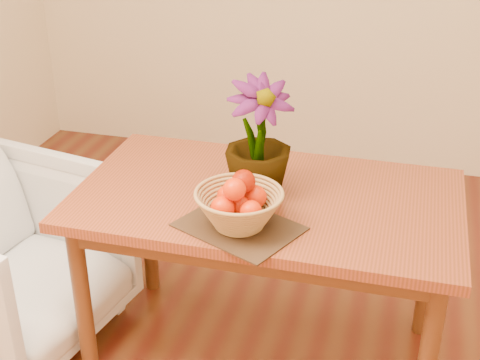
% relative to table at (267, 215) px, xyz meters
% --- Properties ---
extents(table, '(1.40, 0.80, 0.75)m').
position_rel_table_xyz_m(table, '(0.00, 0.00, 0.00)').
color(table, maroon).
rests_on(table, floor).
extents(placemat, '(0.46, 0.42, 0.01)m').
position_rel_table_xyz_m(placemat, '(-0.04, -0.25, 0.09)').
color(placemat, '#3A2515').
rests_on(placemat, table).
extents(wicker_basket, '(0.30, 0.30, 0.12)m').
position_rel_table_xyz_m(wicker_basket, '(-0.04, -0.25, 0.15)').
color(wicker_basket, '#AE7D48').
rests_on(wicker_basket, placemat).
extents(orange_pile, '(0.17, 0.18, 0.14)m').
position_rel_table_xyz_m(orange_pile, '(-0.04, -0.25, 0.21)').
color(orange_pile, red).
rests_on(orange_pile, wicker_basket).
extents(potted_plant, '(0.34, 0.34, 0.43)m').
position_rel_table_xyz_m(potted_plant, '(-0.04, 0.00, 0.30)').
color(potted_plant, '#214D16').
rests_on(potted_plant, table).
extents(armchair, '(0.86, 0.90, 0.80)m').
position_rel_table_xyz_m(armchair, '(-1.04, -0.14, -0.26)').
color(armchair, gray).
rests_on(armchair, floor).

